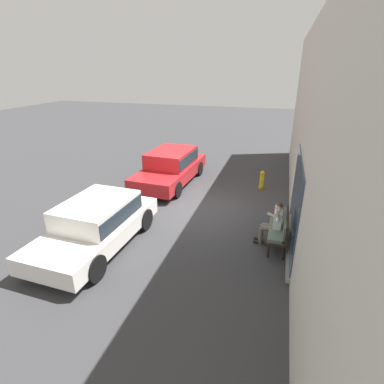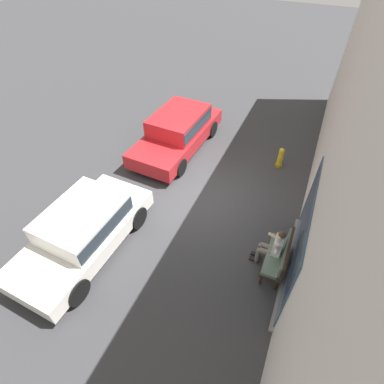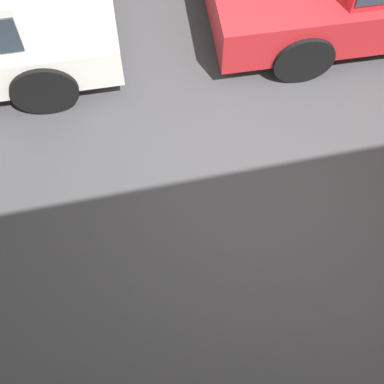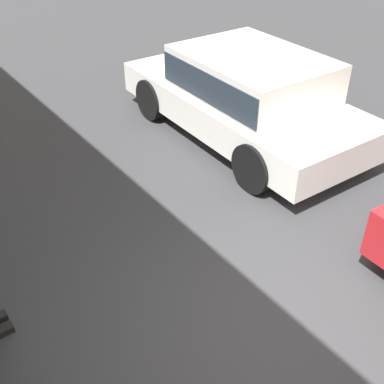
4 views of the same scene
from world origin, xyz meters
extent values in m
plane|color=#38383A|center=(0.00, 0.00, 0.00)|extent=(60.00, 60.00, 0.00)
cube|color=beige|center=(0.00, 3.40, 3.08)|extent=(18.00, 0.40, 6.17)
cube|color=#385170|center=(1.79, 3.18, 1.45)|extent=(3.40, 0.03, 2.50)
cube|color=gray|center=(1.79, 3.15, 0.18)|extent=(3.60, 0.12, 0.10)
cylinder|color=#332319|center=(2.42, 3.00, 0.21)|extent=(0.07, 0.07, 0.42)
cylinder|color=#332319|center=(1.16, 3.00, 0.21)|extent=(0.07, 0.07, 0.42)
cylinder|color=#332319|center=(2.42, 2.61, 0.21)|extent=(0.07, 0.07, 0.42)
cylinder|color=#332319|center=(1.16, 2.61, 0.21)|extent=(0.07, 0.07, 0.42)
cube|color=#332319|center=(1.79, 2.81, 0.45)|extent=(1.42, 0.55, 0.06)
cube|color=slate|center=(1.79, 2.81, 0.53)|extent=(1.36, 0.49, 0.10)
cube|color=#332319|center=(1.79, 3.04, 0.76)|extent=(1.42, 0.07, 0.55)
cube|color=slate|center=(1.79, 2.98, 0.76)|extent=(1.36, 0.06, 0.47)
cylinder|color=#6B665B|center=(1.78, 2.57, 0.53)|extent=(0.15, 0.42, 0.15)
cylinder|color=#6B665B|center=(1.78, 2.36, 0.27)|extent=(0.12, 0.12, 0.53)
cube|color=black|center=(1.78, 2.28, 0.04)|extent=(0.10, 0.24, 0.07)
cylinder|color=#6B665B|center=(1.60, 2.57, 0.53)|extent=(0.15, 0.42, 0.15)
cylinder|color=#6B665B|center=(1.60, 2.36, 0.27)|extent=(0.12, 0.12, 0.53)
cube|color=black|center=(1.60, 2.28, 0.04)|extent=(0.10, 0.24, 0.07)
cube|color=#6B665B|center=(1.69, 2.78, 0.53)|extent=(0.34, 0.24, 0.14)
cube|color=silver|center=(1.69, 2.78, 0.81)|extent=(0.38, 0.22, 0.56)
sphere|color=beige|center=(1.69, 2.78, 1.23)|extent=(0.22, 0.22, 0.22)
sphere|color=#4C331E|center=(1.69, 2.79, 1.27)|extent=(0.20, 0.20, 0.20)
cylinder|color=silver|center=(1.45, 2.76, 0.92)|extent=(0.20, 0.10, 0.28)
cylinder|color=beige|center=(1.40, 2.60, 0.80)|extent=(0.08, 0.27, 0.17)
cylinder|color=silver|center=(1.93, 2.78, 0.99)|extent=(0.25, 0.10, 0.22)
cylinder|color=beige|center=(2.00, 2.76, 1.18)|extent=(0.16, 0.08, 0.25)
cube|color=silver|center=(1.83, 2.76, 1.22)|extent=(0.02, 0.07, 0.15)
cube|color=red|center=(-2.19, -1.98, 0.53)|extent=(4.67, 2.11, 0.56)
cube|color=red|center=(-2.38, -1.97, 1.14)|extent=(2.46, 1.78, 0.66)
cube|color=#28333D|center=(-2.38, -1.97, 1.14)|extent=(2.42, 1.81, 0.46)
cylinder|color=black|center=(-0.73, -1.14, 0.33)|extent=(0.67, 0.21, 0.66)
cylinder|color=black|center=(-0.82, -2.95, 0.33)|extent=(0.67, 0.21, 0.66)
cylinder|color=black|center=(-3.57, -1.00, 0.33)|extent=(0.67, 0.21, 0.66)
cylinder|color=black|center=(-3.66, -2.81, 0.33)|extent=(0.67, 0.21, 0.66)
cube|color=white|center=(3.27, -2.23, 0.51)|extent=(4.36, 2.05, 0.50)
cube|color=white|center=(3.09, -2.22, 1.07)|extent=(2.29, 1.74, 0.62)
cube|color=#28333D|center=(3.09, -2.22, 1.07)|extent=(2.25, 1.78, 0.43)
cylinder|color=black|center=(4.63, -1.37, 0.35)|extent=(0.70, 0.21, 0.70)
cylinder|color=black|center=(4.56, -3.18, 0.35)|extent=(0.70, 0.21, 0.70)
cylinder|color=black|center=(1.97, -1.28, 0.35)|extent=(0.70, 0.21, 0.70)
cylinder|color=black|center=(1.90, -3.08, 0.35)|extent=(0.70, 0.21, 0.70)
cylinder|color=olive|center=(-2.65, 2.03, 0.05)|extent=(0.26, 0.26, 0.10)
cylinder|color=gold|center=(-2.65, 2.03, 0.38)|extent=(0.19, 0.19, 0.55)
sphere|color=gold|center=(-2.65, 2.03, 0.71)|extent=(0.20, 0.20, 0.20)
cylinder|color=gold|center=(-2.79, 2.03, 0.46)|extent=(0.10, 0.08, 0.08)
cylinder|color=gold|center=(-2.51, 2.03, 0.46)|extent=(0.10, 0.08, 0.08)
camera|label=1|loc=(9.70, 2.60, 4.91)|focal=28.00mm
camera|label=2|loc=(6.76, 2.60, 7.13)|focal=28.00mm
camera|label=3|loc=(1.23, 2.60, 5.20)|focal=55.00mm
camera|label=4|loc=(-1.87, 2.60, 3.73)|focal=45.00mm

